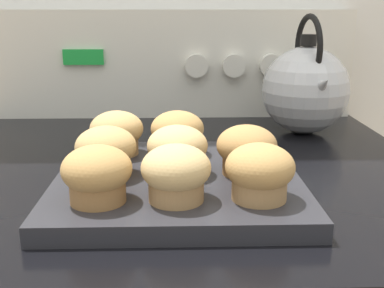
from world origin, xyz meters
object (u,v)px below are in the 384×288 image
muffin_r0_c2 (260,172)px  tea_kettle (306,89)px  muffin_r0_c1 (176,173)px  muffin_r1_c1 (177,150)px  muffin_pan (178,182)px  muffin_r1_c2 (247,150)px  muffin_r2_c1 (177,133)px  muffin_r0_c0 (97,174)px  muffin_r1_c0 (106,151)px  muffin_r2_c0 (117,133)px

muffin_r0_c2 → tea_kettle: size_ratio=0.35×
muffin_r0_c1 → muffin_r1_c1: same height
muffin_pan → muffin_r1_c1: 0.04m
muffin_pan → muffin_r1_c1: muffin_r1_c1 is taller
muffin_r0_c2 → muffin_pan: bearing=136.2°
muffin_pan → tea_kettle: (0.23, 0.28, 0.07)m
muffin_r0_c2 → muffin_r1_c2: (-0.00, 0.08, 0.00)m
muffin_r1_c2 → muffin_pan: bearing=179.3°
muffin_pan → muffin_r2_c1: size_ratio=4.00×
muffin_r0_c1 → muffin_r1_c1: size_ratio=1.00×
muffin_r0_c0 → muffin_r1_c1: size_ratio=1.00×
muffin_pan → muffin_r1_c2: muffin_r1_c2 is taller
muffin_pan → muffin_r1_c2: 0.09m
muffin_r1_c0 → tea_kettle: (0.31, 0.28, 0.03)m
muffin_pan → muffin_r2_c1: (0.00, 0.08, 0.04)m
muffin_pan → muffin_r0_c2: muffin_r0_c2 is taller
muffin_r0_c1 → muffin_r2_c0: (-0.08, 0.17, 0.00)m
muffin_pan → muffin_r0_c1: (-0.00, -0.08, 0.04)m
muffin_r2_c1 → muffin_r0_c0: bearing=-116.2°
muffin_r1_c0 → tea_kettle: tea_kettle is taller
muffin_r2_c0 → muffin_r1_c0: bearing=-91.5°
muffin_r2_c0 → muffin_r0_c1: bearing=-64.3°
muffin_r2_c0 → muffin_r2_c1: (0.08, -0.00, 0.00)m
muffin_r0_c1 → muffin_r1_c0: (-0.08, 0.08, 0.00)m
muffin_r1_c0 → muffin_r2_c0: size_ratio=1.00×
muffin_r0_c0 → muffin_r0_c2: bearing=0.7°
muffin_r1_c0 → muffin_r1_c1: 0.09m
muffin_r1_c2 → muffin_r1_c1: bearing=179.3°
muffin_r0_c0 → muffin_r1_c0: size_ratio=1.00×
muffin_pan → muffin_r1_c0: 0.10m
muffin_r0_c0 → muffin_r2_c1: 0.19m
muffin_r0_c2 → muffin_r0_c0: bearing=-179.3°
tea_kettle → muffin_r1_c0: bearing=-138.0°
muffin_r0_c2 → muffin_r1_c0: bearing=154.8°
muffin_r2_c0 → tea_kettle: bearing=32.0°
muffin_pan → muffin_r2_c1: muffin_r2_c1 is taller
muffin_r0_c2 → tea_kettle: bearing=68.7°
muffin_r1_c1 → muffin_r1_c2: (0.08, -0.00, 0.00)m
muffin_r1_c1 → muffin_r2_c0: bearing=134.0°
muffin_r1_c0 → muffin_r2_c1: bearing=45.1°
muffin_pan → muffin_r0_c0: muffin_r0_c0 is taller
muffin_r1_c2 → tea_kettle: bearing=63.0°
muffin_r2_c0 → tea_kettle: size_ratio=0.35×
muffin_r0_c1 → muffin_r2_c0: same height
muffin_r0_c1 → muffin_r2_c0: size_ratio=1.00×
muffin_pan → muffin_r0_c0: 0.13m
tea_kettle → muffin_r0_c1: bearing=-122.2°
muffin_r1_c2 → muffin_r2_c1: size_ratio=1.00×
muffin_r0_c1 → muffin_pan: bearing=88.9°
muffin_r1_c1 → tea_kettle: bearing=51.0°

